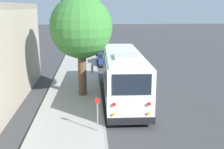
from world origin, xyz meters
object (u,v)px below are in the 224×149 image
(parked_sedan_blue, at_px, (106,58))
(sign_post_near, at_px, (97,114))
(sign_post_far, at_px, (96,106))
(fire_hydrant, at_px, (92,68))
(shuttle_bus, at_px, (123,73))
(street_tree, at_px, (81,23))
(parked_sedan_white, at_px, (102,42))
(parked_sedan_gray, at_px, (99,38))
(parked_sedan_black, at_px, (103,49))
(parked_sedan_silver, at_px, (99,34))

(parked_sedan_blue, xyz_separation_m, sign_post_near, (-16.97, 1.43, 0.41))
(sign_post_far, bearing_deg, fire_hydrant, 0.76)
(shuttle_bus, bearing_deg, fire_hydrant, 17.33)
(shuttle_bus, xyz_separation_m, sign_post_far, (-3.15, 1.83, -1.06))
(sign_post_near, bearing_deg, street_tree, 8.13)
(sign_post_far, bearing_deg, parked_sedan_white, -3.02)
(fire_hydrant, bearing_deg, street_tree, 173.58)
(parked_sedan_blue, xyz_separation_m, street_tree, (-11.04, 2.28, 4.38))
(parked_sedan_blue, distance_m, parked_sedan_gray, 19.89)
(parked_sedan_black, xyz_separation_m, sign_post_near, (-24.12, 1.36, 0.41))
(parked_sedan_silver, height_order, sign_post_far, parked_sedan_silver)
(shuttle_bus, height_order, street_tree, street_tree)
(parked_sedan_white, distance_m, parked_sedan_gray, 6.00)
(parked_sedan_black, xyz_separation_m, parked_sedan_silver, (19.76, -0.16, -0.01))
(parked_sedan_black, relative_size, street_tree, 0.64)
(parked_sedan_white, bearing_deg, sign_post_near, 175.64)
(parked_sedan_gray, xyz_separation_m, parked_sedan_silver, (7.01, -0.14, -0.01))
(parked_sedan_blue, xyz_separation_m, fire_hydrant, (-4.71, 1.57, -0.05))
(parked_sedan_blue, relative_size, parked_sedan_black, 0.94)
(street_tree, xyz_separation_m, sign_post_near, (-5.93, -0.85, -3.97))
(fire_hydrant, bearing_deg, sign_post_far, -179.24)
(sign_post_near, height_order, sign_post_far, sign_post_near)
(parked_sedan_black, height_order, fire_hydrant, parked_sedan_black)
(parked_sedan_white, height_order, parked_sedan_silver, parked_sedan_white)
(parked_sedan_silver, bearing_deg, parked_sedan_black, -177.23)
(fire_hydrant, bearing_deg, parked_sedan_gray, -3.52)
(shuttle_bus, distance_m, parked_sedan_gray, 31.62)
(parked_sedan_gray, xyz_separation_m, sign_post_far, (-34.75, 1.38, 0.07))
(parked_sedan_blue, bearing_deg, fire_hydrant, 162.78)
(parked_sedan_black, height_order, parked_sedan_gray, parked_sedan_gray)
(shuttle_bus, relative_size, parked_sedan_white, 2.14)
(street_tree, height_order, sign_post_far, street_tree)
(shuttle_bus, relative_size, parked_sedan_silver, 2.14)
(parked_sedan_white, xyz_separation_m, street_tree, (-24.94, 2.36, 4.37))
(parked_sedan_silver, xyz_separation_m, sign_post_far, (-41.76, 1.52, 0.08))
(parked_sedan_white, height_order, fire_hydrant, parked_sedan_white)
(parked_sedan_blue, distance_m, fire_hydrant, 4.97)
(sign_post_near, bearing_deg, parked_sedan_white, -2.81)
(parked_sedan_blue, bearing_deg, sign_post_near, 176.37)
(parked_sedan_silver, height_order, sign_post_near, sign_post_near)
(parked_sedan_blue, bearing_deg, parked_sedan_white, 0.86)
(shuttle_bus, relative_size, street_tree, 1.38)
(street_tree, height_order, fire_hydrant, street_tree)
(parked_sedan_blue, bearing_deg, shuttle_bus, -176.85)
(sign_post_far, height_order, fire_hydrant, sign_post_far)
(parked_sedan_blue, height_order, parked_sedan_white, parked_sedan_white)
(shuttle_bus, relative_size, parked_sedan_gray, 2.14)
(parked_sedan_gray, bearing_deg, fire_hydrant, 171.74)
(parked_sedan_gray, bearing_deg, parked_sedan_silver, -5.88)
(parked_sedan_gray, distance_m, fire_hydrant, 24.65)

